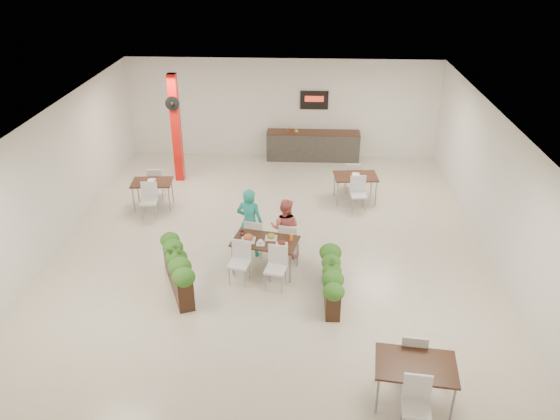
# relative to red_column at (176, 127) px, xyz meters

# --- Properties ---
(ground) EXTENTS (12.00, 12.00, 0.00)m
(ground) POSITION_rel_red_column_xyz_m (3.00, -3.79, -1.64)
(ground) COLOR beige
(ground) RESTS_ON ground
(room_shell) EXTENTS (10.10, 12.10, 3.22)m
(room_shell) POSITION_rel_red_column_xyz_m (3.00, -3.79, 0.36)
(room_shell) COLOR white
(room_shell) RESTS_ON ground
(red_column) EXTENTS (0.40, 0.41, 3.20)m
(red_column) POSITION_rel_red_column_xyz_m (0.00, 0.00, 0.00)
(red_column) COLOR red
(red_column) RESTS_ON ground
(service_counter) EXTENTS (3.00, 0.64, 2.20)m
(service_counter) POSITION_rel_red_column_xyz_m (4.00, 1.86, -1.15)
(service_counter) COLOR #2C2927
(service_counter) RESTS_ON ground
(main_table) EXTENTS (1.53, 1.84, 0.92)m
(main_table) POSITION_rel_red_column_xyz_m (2.94, -4.82, -1.01)
(main_table) COLOR black
(main_table) RESTS_ON ground
(diner_man) EXTENTS (0.68, 0.51, 1.66)m
(diner_man) POSITION_rel_red_column_xyz_m (2.55, -4.16, -0.81)
(diner_man) COLOR teal
(diner_man) RESTS_ON ground
(diner_woman) EXTENTS (0.79, 0.67, 1.42)m
(diner_woman) POSITION_rel_red_column_xyz_m (3.35, -4.16, -0.93)
(diner_woman) COLOR #EB6D68
(diner_woman) RESTS_ON ground
(planter_left) EXTENTS (1.02, 1.86, 1.04)m
(planter_left) POSITION_rel_red_column_xyz_m (1.17, -5.55, -1.13)
(planter_left) COLOR black
(planter_left) RESTS_ON ground
(planter_right) EXTENTS (0.42, 1.77, 0.92)m
(planter_right) POSITION_rel_red_column_xyz_m (4.36, -5.75, -1.16)
(planter_right) COLOR black
(planter_right) RESTS_ON ground
(side_table_a) EXTENTS (1.12, 1.65, 0.92)m
(side_table_a) POSITION_rel_red_column_xyz_m (-0.31, -1.87, -1.02)
(side_table_a) COLOR black
(side_table_a) RESTS_ON ground
(side_table_b) EXTENTS (1.23, 1.65, 0.92)m
(side_table_b) POSITION_rel_red_column_xyz_m (5.15, -1.18, -1.02)
(side_table_b) COLOR black
(side_table_b) RESTS_ON ground
(side_table_c) EXTENTS (1.33, 1.66, 0.92)m
(side_table_c) POSITION_rel_red_column_xyz_m (5.56, -8.47, -1.01)
(side_table_c) COLOR black
(side_table_c) RESTS_ON ground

